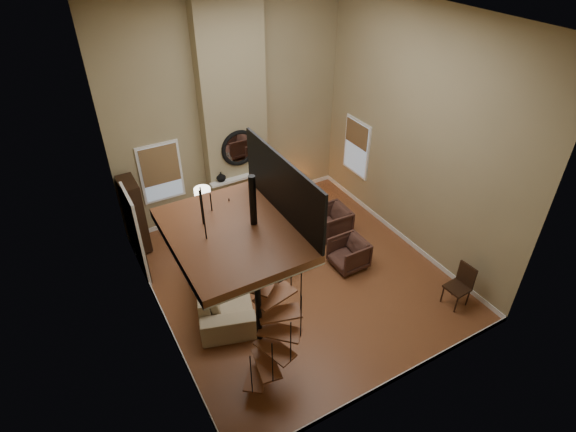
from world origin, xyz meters
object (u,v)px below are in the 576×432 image
sofa (222,281)px  accent_lamp (299,191)px  floor_lamp (203,199)px  side_chair (461,283)px  armchair_near (334,221)px  armchair_far (351,253)px  hutch (134,215)px  coffee_table (292,256)px

sofa → accent_lamp: 4.18m
floor_lamp → side_chair: size_ratio=1.78×
sofa → armchair_near: size_ratio=3.30×
armchair_far → sofa: bearing=-100.1°
hutch → coffee_table: (2.85, -2.42, -0.67)m
coffee_table → sofa: bearing=-176.9°
armchair_far → floor_lamp: floor_lamp is taller
hutch → floor_lamp: hutch is taller
sofa → floor_lamp: size_ratio=1.61×
armchair_far → side_chair: 2.43m
sofa → hutch: bearing=40.9°
hutch → coffee_table: hutch is taller
armchair_near → floor_lamp: bearing=-105.7°
hutch → accent_lamp: size_ratio=3.73×
hutch → armchair_far: size_ratio=2.32×
armchair_far → side_chair: side_chair is taller
accent_lamp → floor_lamp: bearing=-164.6°
coffee_table → floor_lamp: floor_lamp is taller
armchair_near → side_chair: size_ratio=0.87×
coffee_table → floor_lamp: 2.39m
hutch → accent_lamp: (4.45, -0.03, -0.70)m
hutch → sofa: hutch is taller
armchair_near → armchair_far: armchair_near is taller
armchair_near → armchair_far: size_ratio=1.08×
hutch → floor_lamp: (1.42, -0.86, 0.46)m
armchair_near → side_chair: (0.89, -3.30, 0.17)m
accent_lamp → coffee_table: bearing=-123.9°
accent_lamp → side_chair: size_ratio=0.50×
sofa → accent_lamp: size_ratio=5.72×
sofa → armchair_near: 3.39m
coffee_table → accent_lamp: accent_lamp is taller
armchair_near → accent_lamp: (0.04, 1.79, -0.10)m
floor_lamp → accent_lamp: size_ratio=3.55×
hutch → accent_lamp: 4.51m
armchair_far → floor_lamp: size_ratio=0.45×
floor_lamp → armchair_far: bearing=-39.8°
hutch → armchair_near: hutch is taller
armchair_far → accent_lamp: 3.05m
floor_lamp → side_chair: floor_lamp is taller
coffee_table → side_chair: 3.66m
hutch → armchair_near: size_ratio=2.15×
sofa → coffee_table: size_ratio=1.94×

